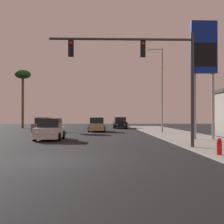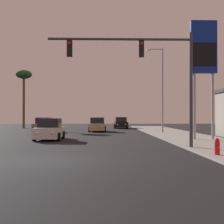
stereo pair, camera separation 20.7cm
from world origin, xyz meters
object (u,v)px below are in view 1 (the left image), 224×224
(traffic_light_mast, at_px, (150,65))
(gas_station_sign, at_px, (204,54))
(car_black, at_px, (120,123))
(street_lamp, at_px, (161,85))
(palm_tree_far, at_px, (23,78))
(fire_hydrant, at_px, (219,147))
(car_tan, at_px, (97,125))
(car_white, at_px, (50,130))
(car_grey, at_px, (43,125))

(traffic_light_mast, bearing_deg, gas_station_sign, 49.65)
(car_black, height_order, traffic_light_mast, traffic_light_mast)
(street_lamp, height_order, palm_tree_far, street_lamp)
(gas_station_sign, bearing_deg, traffic_light_mast, -130.35)
(car_black, relative_size, fire_hydrant, 5.71)
(traffic_light_mast, bearing_deg, car_tan, 99.53)
(car_tan, distance_m, gas_station_sign, 17.38)
(car_white, xyz_separation_m, street_lamp, (10.38, 8.30, 4.36))
(car_black, distance_m, palm_tree_far, 16.18)
(car_grey, bearing_deg, car_black, -132.18)
(car_black, height_order, car_tan, same)
(car_white, height_order, gas_station_sign, gas_station_sign)
(car_white, relative_size, street_lamp, 0.48)
(gas_station_sign, distance_m, palm_tree_far, 30.91)
(car_white, bearing_deg, car_grey, -76.65)
(car_tan, xyz_separation_m, traffic_light_mast, (3.35, -19.97, 4.01))
(car_grey, height_order, street_lamp, street_lamp)
(street_lamp, relative_size, palm_tree_far, 1.02)
(car_white, bearing_deg, traffic_light_mast, 134.36)
(car_grey, bearing_deg, car_white, 104.25)
(car_tan, distance_m, traffic_light_mast, 20.64)
(fire_hydrant, distance_m, palm_tree_far, 38.14)
(car_grey, relative_size, gas_station_sign, 0.48)
(street_lamp, relative_size, fire_hydrant, 11.84)
(gas_station_sign, bearing_deg, car_grey, 138.01)
(car_black, bearing_deg, car_grey, 44.59)
(traffic_light_mast, height_order, fire_hydrant, traffic_light_mast)
(car_tan, distance_m, palm_tree_far, 16.44)
(gas_station_sign, xyz_separation_m, palm_tree_far, (-19.68, 23.81, 1.02))
(car_white, bearing_deg, fire_hydrant, 131.95)
(car_black, xyz_separation_m, car_white, (-6.81, -22.04, 0.00))
(traffic_light_mast, relative_size, fire_hydrant, 10.78)
(car_black, height_order, car_grey, same)
(car_grey, distance_m, fire_hydrant, 25.66)
(street_lamp, distance_m, fire_hydrant, 19.51)
(car_grey, relative_size, fire_hydrant, 5.70)
(car_grey, distance_m, car_white, 12.27)
(street_lamp, xyz_separation_m, gas_station_sign, (1.48, -9.48, 1.50))
(car_black, relative_size, traffic_light_mast, 0.53)
(palm_tree_far, bearing_deg, car_black, -2.32)
(car_black, xyz_separation_m, palm_tree_far, (-14.63, 0.59, 6.87))
(car_white, height_order, fire_hydrant, car_white)
(car_black, height_order, fire_hydrant, car_black)
(car_grey, height_order, palm_tree_far, palm_tree_far)
(car_grey, distance_m, street_lamp, 14.31)
(car_tan, bearing_deg, traffic_light_mast, 100.06)
(car_black, distance_m, car_white, 23.06)
(palm_tree_far, bearing_deg, fire_hydrant, -62.60)
(car_black, relative_size, car_grey, 1.00)
(car_white, relative_size, car_tan, 1.00)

